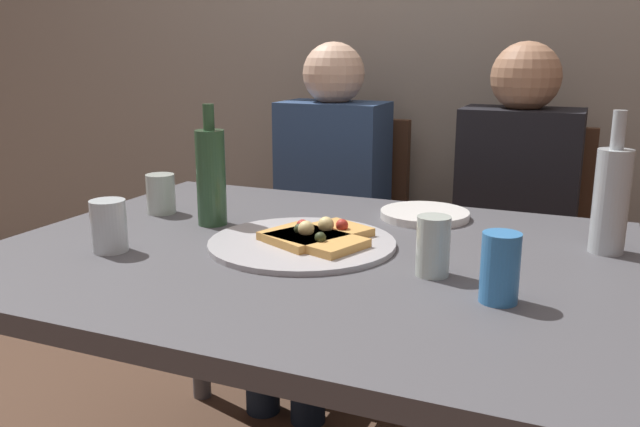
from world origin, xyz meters
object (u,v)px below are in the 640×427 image
tumbler_near (161,194)px  guest_in_sweater (323,201)px  dining_table (308,282)px  pizza_slice_last (312,238)px  pizza_slice_extra (320,234)px  wine_bottle (211,176)px  chair_right (515,247)px  pizza_tray (302,243)px  wine_glass (109,226)px  chair_left (339,227)px  plate_stack (425,214)px  beer_bottle (611,198)px  tumbler_far (433,246)px  guest_in_beanie (512,220)px  soda_can (500,268)px

tumbler_near → guest_in_sweater: guest_in_sweater is taller
dining_table → pizza_slice_last: pizza_slice_last is taller
pizza_slice_extra → wine_bottle: wine_bottle is taller
pizza_slice_last → guest_in_sweater: 0.83m
chair_right → wine_bottle: bearing=52.6°
pizza_tray → wine_glass: bearing=-151.4°
wine_glass → chair_left: 1.14m
pizza_tray → pizza_slice_extra: 0.05m
wine_glass → plate_stack: bearing=44.7°
pizza_slice_extra → plate_stack: bearing=63.7°
pizza_tray → wine_glass: (-0.36, -0.20, 0.05)m
pizza_slice_last → wine_bottle: size_ratio=0.85×
plate_stack → guest_in_sweater: (-0.46, 0.41, -0.10)m
pizza_slice_extra → chair_right: 0.97m
pizza_slice_extra → beer_bottle: bearing=17.5°
pizza_slice_last → tumbler_far: tumbler_far is taller
pizza_slice_extra → wine_glass: bearing=-149.9°
beer_bottle → wine_glass: (-0.97, -0.41, -0.06)m
pizza_tray → beer_bottle: size_ratio=1.37×
wine_bottle → beer_bottle: bearing=8.5°
chair_right → tumbler_near: bearing=43.9°
beer_bottle → tumbler_near: (-1.07, -0.09, -0.07)m
beer_bottle → plate_stack: size_ratio=1.33×
beer_bottle → wine_glass: bearing=-157.1°
dining_table → wine_glass: bearing=-154.6°
pizza_slice_extra → guest_in_beanie: bearing=66.0°
soda_can → plate_stack: soda_can is taller
wine_glass → pizza_tray: bearing=28.6°
chair_left → wine_bottle: bearing=89.5°
beer_bottle → soda_can: bearing=-113.7°
guest_in_beanie → plate_stack: bearing=67.9°
pizza_slice_extra → pizza_slice_last: bearing=-93.0°
chair_right → guest_in_beanie: guest_in_beanie is taller
soda_can → guest_in_beanie: (-0.09, 0.92, -0.15)m
pizza_slice_last → pizza_slice_extra: (0.00, 0.04, 0.00)m
guest_in_beanie → chair_left: bearing=-13.6°
guest_in_sweater → chair_right: bearing=-166.4°
wine_glass → plate_stack: 0.77m
pizza_tray → guest_in_sweater: (-0.27, 0.76, -0.09)m
pizza_tray → wine_glass: 0.41m
chair_right → guest_in_beanie: (-0.00, -0.15, 0.13)m
pizza_tray → pizza_slice_extra: (0.03, 0.03, 0.02)m
wine_glass → guest_in_sweater: guest_in_sweater is taller
tumbler_far → soda_can: (0.14, -0.09, 0.00)m
beer_bottle → pizza_slice_last: bearing=-159.2°
chair_left → guest_in_beanie: guest_in_beanie is taller
wine_glass → guest_in_beanie: 1.20m
soda_can → chair_left: size_ratio=0.14×
beer_bottle → guest_in_beanie: size_ratio=0.26×
soda_can → plate_stack: bearing=117.1°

